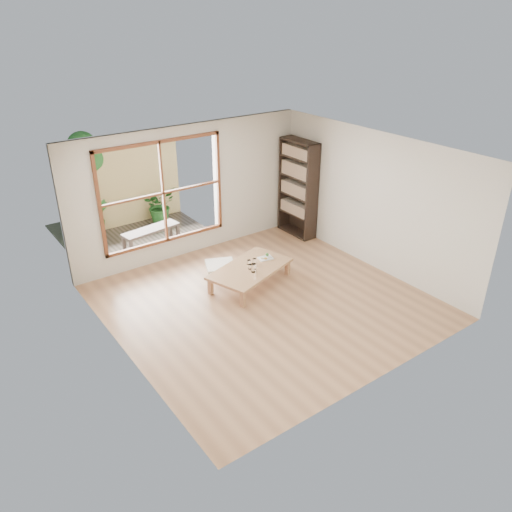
{
  "coord_description": "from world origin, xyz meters",
  "views": [
    {
      "loc": [
        -4.41,
        -5.85,
        4.57
      ],
      "look_at": [
        0.26,
        0.61,
        0.55
      ],
      "focal_mm": 35.0,
      "sensor_mm": 36.0,
      "label": 1
    }
  ],
  "objects_px": {
    "bookshelf": "(298,188)",
    "low_table": "(250,269)",
    "food_tray": "(266,257)",
    "garden_bench": "(151,231)"
  },
  "relations": [
    {
      "from": "bookshelf",
      "to": "low_table",
      "type": "bearing_deg",
      "value": -149.72
    },
    {
      "from": "low_table",
      "to": "garden_bench",
      "type": "xyz_separation_m",
      "value": [
        -0.77,
        2.5,
        0.06
      ]
    },
    {
      "from": "bookshelf",
      "to": "food_tray",
      "type": "distance_m",
      "value": 2.16
    },
    {
      "from": "low_table",
      "to": "garden_bench",
      "type": "bearing_deg",
      "value": 88.89
    },
    {
      "from": "low_table",
      "to": "food_tray",
      "type": "height_order",
      "value": "food_tray"
    },
    {
      "from": "food_tray",
      "to": "garden_bench",
      "type": "xyz_separation_m",
      "value": [
        -1.22,
        2.37,
        -0.0
      ]
    },
    {
      "from": "low_table",
      "to": "food_tray",
      "type": "distance_m",
      "value": 0.47
    },
    {
      "from": "low_table",
      "to": "bookshelf",
      "type": "relative_size",
      "value": 0.83
    },
    {
      "from": "low_table",
      "to": "bookshelf",
      "type": "distance_m",
      "value": 2.61
    },
    {
      "from": "food_tray",
      "to": "bookshelf",
      "type": "bearing_deg",
      "value": 43.75
    }
  ]
}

